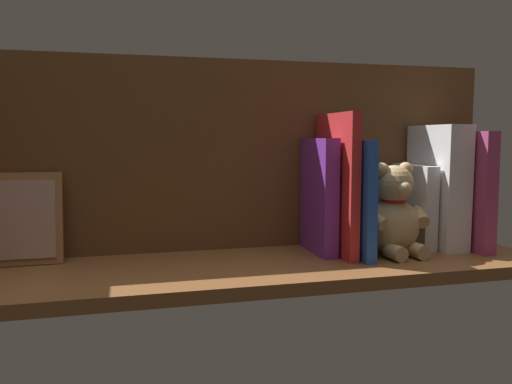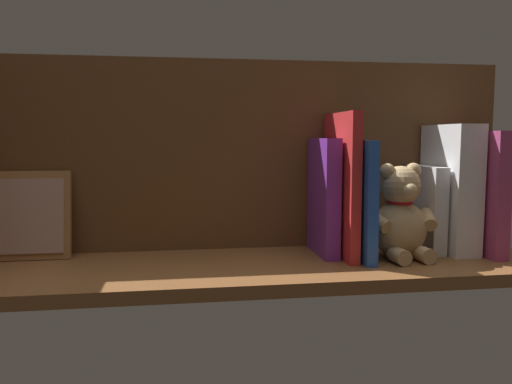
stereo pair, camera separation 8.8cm
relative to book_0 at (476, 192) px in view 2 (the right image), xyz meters
The scene contains 10 objects.
ground_plane 44.78cm from the book_0, ahead, with size 104.01×29.01×2.20cm, color brown.
shelf_back_panel 44.62cm from the book_0, 13.26° to the right, with size 104.01×1.50×36.84cm, color brown.
book_0 is the anchor object (origin of this frame).
dictionary_thick_white 4.73cm from the book_0, 17.71° to the right, with size 5.21×14.87×24.32cm, color white.
book_1 9.87cm from the book_0, 15.73° to the right, with size 2.73×12.88×16.43cm, color silver.
teddy_bear 17.28cm from the book_0, 10.51° to the left, with size 13.98×11.62×17.29cm.
book_2 24.23cm from the book_0, ahead, with size 1.93×18.36×21.40cm, color blue.
book_3 26.66cm from the book_0, ahead, with size 1.82×16.76×26.38cm, color red.
book_4 29.52cm from the book_0, ahead, with size 2.78×13.15×21.75cm, color purple.
picture_frame_leaning 83.05cm from the book_0, ahead, with size 13.90×4.25×15.98cm.
Camera 2 is at (13.29, 86.85, 21.78)cm, focal length 35.59 mm.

